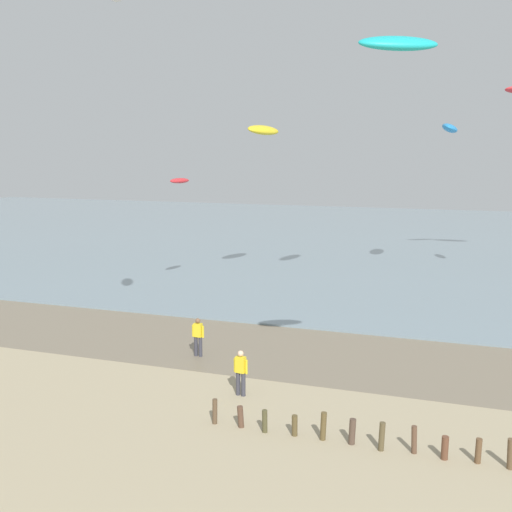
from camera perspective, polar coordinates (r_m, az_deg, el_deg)
The scene contains 9 objects.
wet_sand_strip at distance 28.10m, azimuth 6.54°, elevation -8.95°, with size 120.00×7.49×0.01m, color #7A6D59.
sea at distance 65.64m, azimuth 14.10°, elevation 1.46°, with size 160.00×70.00×0.10m, color gray.
groyne_mid at distance 19.85m, azimuth 16.26°, elevation -16.11°, with size 13.81×0.37×0.93m.
person_mid_beach at distance 27.72m, azimuth -5.27°, elevation -7.21°, with size 0.57×0.23×1.71m.
person_left_flank at distance 23.35m, azimuth -1.40°, elevation -10.41°, with size 0.56×0.27×1.71m.
kite_aloft_1 at distance 41.00m, azimuth 0.68°, elevation 11.33°, with size 3.24×1.04×0.52m, color yellow.
kite_aloft_5 at distance 45.06m, azimuth 17.14°, elevation 11.00°, with size 3.27×1.05×0.52m, color #2384D1.
kite_aloft_10 at distance 39.48m, azimuth -6.93°, elevation 6.79°, with size 1.93×0.62×0.31m, color red.
kite_aloft_11 at distance 18.77m, azimuth 12.75°, elevation 18.26°, with size 2.29×0.73×0.37m, color #19B2B7.
Camera 1 is at (5.79, -6.92, 8.85)m, focal length 44.19 mm.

